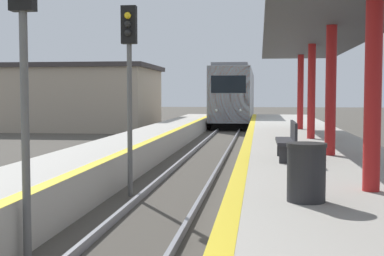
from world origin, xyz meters
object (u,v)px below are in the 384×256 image
Objects in this scene: train at (235,96)px; signal_mid at (129,64)px; signal_near at (23,44)px; trash_bin at (306,172)px; bench at (288,139)px.

signal_mid is at bearing -91.87° from train.
signal_near reaches higher than trash_bin.
trash_bin is at bearing 7.08° from signal_near.
signal_mid reaches higher than trash_bin.
train is at bearing 87.93° from signal_near.
train reaches higher than bench.
trash_bin is (2.73, -37.28, -1.00)m from train.
bench is (0.01, 5.06, 0.06)m from trash_bin.
train is 4.53× the size of signal_near.
train reaches higher than trash_bin.
train reaches higher than signal_near.
signal_near is 4.53m from trash_bin.
train is 4.53× the size of signal_mid.
train is 37.39m from trash_bin.
signal_mid is 6.26m from trash_bin.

